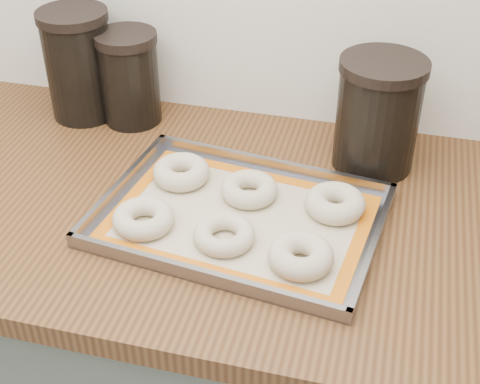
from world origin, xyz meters
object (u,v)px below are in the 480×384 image
(baking_tray, at_px, (240,218))
(canister_mid, at_px, (130,78))
(bagel_back_right, at_px, (335,203))
(bagel_front_mid, at_px, (224,235))
(canister_left, at_px, (79,64))
(bagel_back_mid, at_px, (249,189))
(bagel_back_left, at_px, (181,172))
(canister_right, at_px, (378,114))
(bagel_front_right, at_px, (301,256))
(bagel_front_left, at_px, (144,218))

(baking_tray, height_order, canister_mid, canister_mid)
(baking_tray, bearing_deg, bagel_back_right, 20.94)
(bagel_back_right, distance_m, canister_mid, 0.51)
(bagel_front_mid, bearing_deg, canister_left, 139.37)
(bagel_back_mid, bearing_deg, bagel_back_left, 171.31)
(bagel_front_mid, distance_m, canister_right, 0.37)
(bagel_back_left, distance_m, bagel_back_mid, 0.13)
(bagel_front_right, bearing_deg, bagel_back_right, 77.37)
(bagel_back_mid, xyz_separation_m, canister_mid, (-0.30, 0.21, 0.07))
(bagel_back_mid, height_order, canister_left, canister_left)
(canister_left, relative_size, canister_right, 1.07)
(bagel_front_mid, relative_size, canister_mid, 0.52)
(bagel_back_left, height_order, canister_right, canister_right)
(canister_right, bearing_deg, bagel_front_right, -103.95)
(canister_mid, bearing_deg, canister_left, -179.62)
(bagel_front_right, distance_m, bagel_back_left, 0.30)
(bagel_front_right, relative_size, bagel_back_mid, 1.02)
(bagel_back_right, xyz_separation_m, canister_right, (0.05, 0.17, 0.08))
(baking_tray, bearing_deg, bagel_front_mid, -98.44)
(bagel_back_left, xyz_separation_m, bagel_back_mid, (0.13, -0.02, -0.00))
(bagel_back_left, distance_m, canister_right, 0.37)
(bagel_back_left, relative_size, canister_mid, 0.54)
(bagel_front_left, height_order, bagel_back_right, bagel_back_right)
(bagel_back_right, height_order, canister_right, canister_right)
(baking_tray, relative_size, canister_right, 2.36)
(canister_left, bearing_deg, baking_tray, -34.22)
(bagel_back_left, bearing_deg, bagel_back_right, -5.28)
(bagel_front_mid, relative_size, bagel_front_right, 0.98)
(bagel_back_mid, distance_m, bagel_back_right, 0.15)
(bagel_front_mid, bearing_deg, bagel_front_right, -10.54)
(bagel_front_left, height_order, canister_left, canister_left)
(baking_tray, relative_size, bagel_back_mid, 5.03)
(canister_left, height_order, canister_right, canister_left)
(bagel_front_right, bearing_deg, canister_left, 145.20)
(baking_tray, xyz_separation_m, canister_mid, (-0.30, 0.28, 0.09))
(bagel_front_right, xyz_separation_m, canister_left, (-0.53, 0.37, 0.09))
(bagel_back_left, bearing_deg, bagel_front_left, -97.14)
(bagel_front_left, height_order, canister_mid, canister_mid)
(bagel_front_right, distance_m, bagel_back_mid, 0.19)
(canister_left, bearing_deg, bagel_front_mid, -40.63)
(bagel_front_right, bearing_deg, bagel_back_mid, 127.76)
(bagel_back_right, relative_size, canister_left, 0.45)
(baking_tray, relative_size, bagel_front_right, 4.91)
(bagel_front_left, bearing_deg, canister_mid, 114.35)
(bagel_back_mid, distance_m, canister_mid, 0.38)
(bagel_front_left, bearing_deg, canister_left, 127.71)
(bagel_front_mid, distance_m, canister_mid, 0.46)
(canister_mid, relative_size, canister_right, 0.90)
(canister_mid, distance_m, canister_right, 0.50)
(bagel_front_mid, xyz_separation_m, bagel_back_left, (-0.12, 0.15, 0.00))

